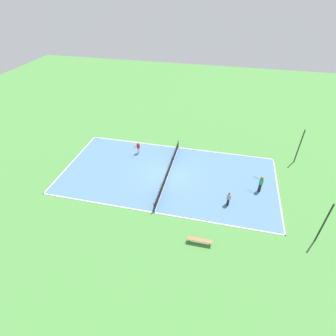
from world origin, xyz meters
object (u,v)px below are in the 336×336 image
at_px(tennis_ball_right_alley, 149,192).
at_px(tennis_ball_far_baseline, 271,168).
at_px(tennis_net, 168,171).
at_px(tennis_ball_midcourt, 271,165).
at_px(bench, 200,240).
at_px(tennis_ball_left_sideline, 142,177).
at_px(player_baseline_gray, 229,198).
at_px(fence_post_back_right, 324,223).
at_px(fence_post_back_left, 299,146).
at_px(player_coach_red, 138,147).
at_px(player_far_green, 261,183).

xyz_separation_m(tennis_ball_right_alley, tennis_ball_far_baseline, (-6.44, 11.39, 0.00)).
height_order(tennis_net, tennis_ball_far_baseline, tennis_net).
bearing_deg(tennis_ball_midcourt, tennis_ball_right_alley, -58.14).
xyz_separation_m(bench, tennis_ball_left_sideline, (-6.63, -6.62, -0.34)).
height_order(player_baseline_gray, tennis_ball_midcourt, player_baseline_gray).
height_order(tennis_net, fence_post_back_right, fence_post_back_right).
bearing_deg(tennis_net, fence_post_back_right, 67.34).
height_order(bench, tennis_ball_left_sideline, bench).
distance_m(tennis_ball_midcourt, fence_post_back_left, 3.37).
bearing_deg(tennis_ball_left_sideline, tennis_ball_right_alley, 32.46).
bearing_deg(player_baseline_gray, tennis_net, 62.80).
relative_size(tennis_net, tennis_ball_right_alley, 154.71).
relative_size(tennis_ball_left_sideline, tennis_ball_midcourt, 1.00).
height_order(tennis_ball_left_sideline, tennis_ball_right_alley, same).
distance_m(tennis_net, tennis_ball_left_sideline, 2.65).
xyz_separation_m(tennis_ball_left_sideline, tennis_ball_right_alley, (2.01, 1.28, 0.00)).
height_order(bench, tennis_ball_far_baseline, bench).
bearing_deg(tennis_ball_left_sideline, fence_post_back_right, 73.94).
distance_m(player_coach_red, tennis_ball_left_sideline, 4.47).
height_order(tennis_ball_far_baseline, fence_post_back_right, fence_post_back_right).
bearing_deg(player_coach_red, fence_post_back_right, 88.01).
bearing_deg(tennis_ball_right_alley, tennis_ball_midcourt, 121.86).
bearing_deg(fence_post_back_right, tennis_ball_left_sideline, -106.06).
bearing_deg(tennis_ball_far_baseline, fence_post_back_right, 16.09).
xyz_separation_m(tennis_ball_midcourt, tennis_ball_right_alley, (7.09, -11.41, 0.00)).
bearing_deg(fence_post_back_right, fence_post_back_left, 180.00).
bearing_deg(player_far_green, fence_post_back_left, -104.11).
bearing_deg(fence_post_back_left, player_baseline_gray, -39.13).
bearing_deg(player_baseline_gray, fence_post_back_left, -40.72).
xyz_separation_m(bench, tennis_ball_midcourt, (-11.71, 6.08, -0.34)).
bearing_deg(tennis_ball_left_sideline, fence_post_back_left, 112.48).
xyz_separation_m(player_far_green, player_coach_red, (-3.55, -12.97, -0.22)).
relative_size(player_far_green, fence_post_back_left, 0.45).
xyz_separation_m(bench, tennis_ball_far_baseline, (-11.05, 6.05, -0.34)).
height_order(player_baseline_gray, tennis_ball_right_alley, player_baseline_gray).
bearing_deg(fence_post_back_left, tennis_ball_midcourt, -64.27).
xyz_separation_m(tennis_ball_left_sideline, fence_post_back_right, (4.38, 15.21, 1.90)).
bearing_deg(player_coach_red, tennis_ball_left_sideline, 47.25).
xyz_separation_m(tennis_net, player_coach_red, (-3.11, -4.13, 0.31)).
distance_m(player_baseline_gray, tennis_ball_left_sideline, 8.75).
bearing_deg(fence_post_back_right, bench, -75.32).
bearing_deg(bench, player_coach_red, 127.89).
bearing_deg(fence_post_back_left, tennis_ball_right_alley, -59.19).
bearing_deg(tennis_ball_midcourt, bench, -27.42).
xyz_separation_m(player_baseline_gray, tennis_ball_far_baseline, (-6.38, 4.17, -0.76)).
xyz_separation_m(tennis_ball_left_sideline, tennis_ball_far_baseline, (-4.43, 12.67, 0.00)).
bearing_deg(bench, tennis_ball_far_baseline, 61.32).
xyz_separation_m(player_baseline_gray, fence_post_back_right, (2.43, 6.71, 1.13)).
relative_size(tennis_net, bench, 5.58).
xyz_separation_m(tennis_net, tennis_ball_right_alley, (2.97, -1.15, -0.46)).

